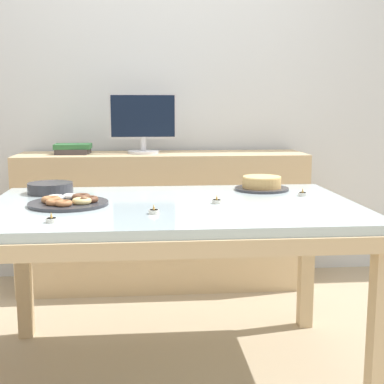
{
  "coord_description": "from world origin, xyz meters",
  "views": [
    {
      "loc": [
        -0.12,
        -2.22,
        1.17
      ],
      "look_at": [
        0.08,
        -0.08,
        0.82
      ],
      "focal_mm": 50.0,
      "sensor_mm": 36.0,
      "label": 1
    }
  ],
  "objects_px": {
    "computer_monitor": "(143,123)",
    "tealight_near_cakes": "(154,211)",
    "pastry_platter": "(69,202)",
    "plate_stack": "(50,188)",
    "tealight_centre": "(217,201)",
    "book_stack": "(73,149)",
    "tealight_near_front": "(51,220)",
    "cake_chocolate_round": "(262,184)",
    "tealight_left_edge": "(303,194)"
  },
  "relations": [
    {
      "from": "pastry_platter",
      "to": "tealight_left_edge",
      "type": "bearing_deg",
      "value": 7.76
    },
    {
      "from": "computer_monitor",
      "to": "tealight_near_cakes",
      "type": "xyz_separation_m",
      "value": [
        0.04,
        -1.41,
        -0.29
      ]
    },
    {
      "from": "computer_monitor",
      "to": "tealight_near_cakes",
      "type": "bearing_deg",
      "value": -88.46
    },
    {
      "from": "pastry_platter",
      "to": "plate_stack",
      "type": "xyz_separation_m",
      "value": [
        -0.13,
        0.32,
        0.01
      ]
    },
    {
      "from": "cake_chocolate_round",
      "to": "tealight_centre",
      "type": "relative_size",
      "value": 6.58
    },
    {
      "from": "tealight_centre",
      "to": "tealight_near_front",
      "type": "distance_m",
      "value": 0.71
    },
    {
      "from": "cake_chocolate_round",
      "to": "plate_stack",
      "type": "relative_size",
      "value": 1.25
    },
    {
      "from": "computer_monitor",
      "to": "tealight_near_front",
      "type": "height_order",
      "value": "computer_monitor"
    },
    {
      "from": "pastry_platter",
      "to": "tealight_near_front",
      "type": "relative_size",
      "value": 8.22
    },
    {
      "from": "tealight_near_front",
      "to": "computer_monitor",
      "type": "bearing_deg",
      "value": 78.01
    },
    {
      "from": "cake_chocolate_round",
      "to": "tealight_centre",
      "type": "distance_m",
      "value": 0.43
    },
    {
      "from": "book_stack",
      "to": "tealight_centre",
      "type": "relative_size",
      "value": 5.62
    },
    {
      "from": "cake_chocolate_round",
      "to": "tealight_centre",
      "type": "height_order",
      "value": "cake_chocolate_round"
    },
    {
      "from": "book_stack",
      "to": "tealight_left_edge",
      "type": "xyz_separation_m",
      "value": [
        1.16,
        -1.06,
        -0.13
      ]
    },
    {
      "from": "cake_chocolate_round",
      "to": "pastry_platter",
      "type": "height_order",
      "value": "cake_chocolate_round"
    },
    {
      "from": "cake_chocolate_round",
      "to": "computer_monitor",
      "type": "bearing_deg",
      "value": 123.27
    },
    {
      "from": "computer_monitor",
      "to": "tealight_left_edge",
      "type": "distance_m",
      "value": 1.32
    },
    {
      "from": "plate_stack",
      "to": "tealight_near_front",
      "type": "xyz_separation_m",
      "value": [
        0.11,
        -0.65,
        -0.01
      ]
    },
    {
      "from": "book_stack",
      "to": "tealight_near_front",
      "type": "bearing_deg",
      "value": -85.68
    },
    {
      "from": "pastry_platter",
      "to": "tealight_centre",
      "type": "distance_m",
      "value": 0.62
    },
    {
      "from": "pastry_platter",
      "to": "tealight_near_cakes",
      "type": "relative_size",
      "value": 8.22
    },
    {
      "from": "book_stack",
      "to": "pastry_platter",
      "type": "bearing_deg",
      "value": -83.75
    },
    {
      "from": "computer_monitor",
      "to": "tealight_near_front",
      "type": "xyz_separation_m",
      "value": [
        -0.33,
        -1.53,
        -0.29
      ]
    },
    {
      "from": "tealight_centre",
      "to": "tealight_near_front",
      "type": "height_order",
      "value": "same"
    },
    {
      "from": "book_stack",
      "to": "tealight_near_front",
      "type": "xyz_separation_m",
      "value": [
        0.12,
        -1.53,
        -0.13
      ]
    },
    {
      "from": "book_stack",
      "to": "tealight_near_cakes",
      "type": "distance_m",
      "value": 1.5
    },
    {
      "from": "computer_monitor",
      "to": "plate_stack",
      "type": "distance_m",
      "value": 1.02
    },
    {
      "from": "cake_chocolate_round",
      "to": "pastry_platter",
      "type": "bearing_deg",
      "value": -159.58
    },
    {
      "from": "book_stack",
      "to": "tealight_near_cakes",
      "type": "bearing_deg",
      "value": -71.27
    },
    {
      "from": "book_stack",
      "to": "tealight_near_cakes",
      "type": "relative_size",
      "value": 5.62
    },
    {
      "from": "tealight_centre",
      "to": "tealight_near_front",
      "type": "relative_size",
      "value": 1.0
    },
    {
      "from": "pastry_platter",
      "to": "tealight_near_cakes",
      "type": "xyz_separation_m",
      "value": [
        0.35,
        -0.21,
        -0.0
      ]
    },
    {
      "from": "cake_chocolate_round",
      "to": "tealight_left_edge",
      "type": "relative_size",
      "value": 6.58
    },
    {
      "from": "cake_chocolate_round",
      "to": "tealight_near_front",
      "type": "xyz_separation_m",
      "value": [
        -0.9,
        -0.66,
        -0.02
      ]
    },
    {
      "from": "book_stack",
      "to": "tealight_left_edge",
      "type": "relative_size",
      "value": 5.62
    },
    {
      "from": "plate_stack",
      "to": "tealight_centre",
      "type": "bearing_deg",
      "value": -24.07
    },
    {
      "from": "tealight_near_cakes",
      "to": "tealight_near_front",
      "type": "distance_m",
      "value": 0.38
    },
    {
      "from": "computer_monitor",
      "to": "cake_chocolate_round",
      "type": "bearing_deg",
      "value": -56.73
    },
    {
      "from": "book_stack",
      "to": "tealight_centre",
      "type": "distance_m",
      "value": 1.43
    },
    {
      "from": "tealight_centre",
      "to": "tealight_left_edge",
      "type": "distance_m",
      "value": 0.44
    },
    {
      "from": "computer_monitor",
      "to": "cake_chocolate_round",
      "type": "xyz_separation_m",
      "value": [
        0.57,
        -0.88,
        -0.27
      ]
    },
    {
      "from": "pastry_platter",
      "to": "tealight_near_cakes",
      "type": "height_order",
      "value": "same"
    },
    {
      "from": "computer_monitor",
      "to": "tealight_near_cakes",
      "type": "distance_m",
      "value": 1.44
    },
    {
      "from": "cake_chocolate_round",
      "to": "pastry_platter",
      "type": "xyz_separation_m",
      "value": [
        -0.88,
        -0.33,
        -0.02
      ]
    },
    {
      "from": "book_stack",
      "to": "tealight_left_edge",
      "type": "distance_m",
      "value": 1.58
    },
    {
      "from": "pastry_platter",
      "to": "plate_stack",
      "type": "distance_m",
      "value": 0.35
    },
    {
      "from": "computer_monitor",
      "to": "plate_stack",
      "type": "bearing_deg",
      "value": -116.33
    },
    {
      "from": "tealight_near_front",
      "to": "tealight_centre",
      "type": "bearing_deg",
      "value": 26.53
    },
    {
      "from": "computer_monitor",
      "to": "tealight_near_front",
      "type": "distance_m",
      "value": 1.59
    },
    {
      "from": "book_stack",
      "to": "tealight_left_edge",
      "type": "bearing_deg",
      "value": -42.48
    }
  ]
}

